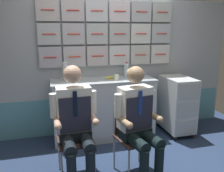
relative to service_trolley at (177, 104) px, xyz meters
The scene contains 12 objects.
galley_bulkhead 1.28m from the service_trolley, 157.68° to the left, with size 4.20×0.14×2.15m.
galley_counter 1.20m from the service_trolley, behind, with size 1.58×0.53×0.94m.
service_trolley is the anchor object (origin of this frame).
folding_chair_left 1.88m from the service_trolley, 158.36° to the right, with size 0.42×0.42×0.85m.
crew_member_left 1.95m from the service_trolley, 153.96° to the right, with size 0.52×0.64×1.31m.
folding_chair_right 1.36m from the service_trolley, 142.87° to the right, with size 0.47×0.47×0.85m.
crew_member_right 1.45m from the service_trolley, 137.18° to the right, with size 0.52×0.67×1.29m.
water_bottle_tall 1.00m from the service_trolley, 161.52° to the left, with size 0.07×0.07×0.24m.
water_bottle_short 1.87m from the service_trolley, behind, with size 0.08×0.08×0.31m.
coffee_cup_white 1.13m from the service_trolley, behind, with size 0.07×0.07×0.09m.
paper_cup_blue 1.78m from the service_trolley, 169.55° to the left, with size 0.06×0.06×0.06m.
snack_banana 1.20m from the service_trolley, behind, with size 0.17×0.10×0.04m.
Camera 1 is at (-0.96, -2.35, 1.68)m, focal length 37.95 mm.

